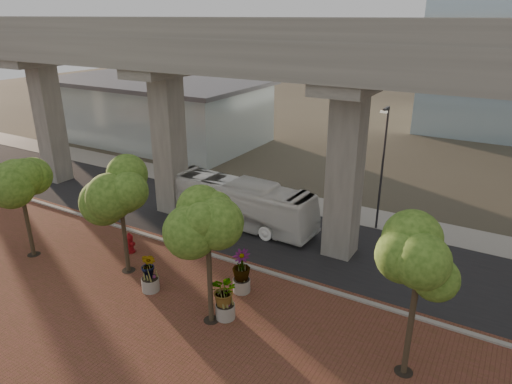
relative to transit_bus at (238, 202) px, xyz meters
The scene contains 18 objects.
ground 2.97m from the transit_bus, 67.46° to the right, with size 160.00×160.00×0.00m, color #3A352A.
brick_plaza 10.54m from the transit_bus, 84.54° to the right, with size 70.00×13.00×0.06m, color brown.
asphalt_road 1.79m from the transit_bus, 21.61° to the right, with size 90.00×8.00×0.04m, color black.
curb_strip 4.71m from the transit_bus, 77.26° to the right, with size 70.00×0.25×0.16m, color gray.
far_sidewalk 5.39m from the transit_bus, 78.99° to the left, with size 90.00×3.00×0.06m, color gray.
transit_viaduct 5.92m from the transit_bus, 21.61° to the right, with size 72.00×5.60×12.40m.
station_pavilion 23.44m from the transit_bus, 144.40° to the left, with size 23.00×13.00×6.30m.
transit_bus is the anchor object (origin of this frame).
fire_hydrant 7.13m from the transit_bus, 116.27° to the right, with size 0.59×0.53×1.18m.
planter_front 9.86m from the transit_bus, 60.77° to the right, with size 1.92×1.92×2.11m.
planter_right 7.81m from the transit_bus, 56.31° to the right, with size 2.06×2.06×2.20m.
planter_left 8.67m from the transit_bus, 86.74° to the right, with size 1.87×1.87×2.06m.
street_tree_far_west 12.40m from the transit_bus, 129.11° to the right, with size 3.69×3.69×6.22m.
street_tree_near_west 8.64m from the transit_bus, 102.80° to the right, with size 3.66×3.66×6.15m.
street_tree_near_east 10.51m from the transit_bus, 64.20° to the right, with size 3.39×3.39×5.94m.
street_tree_far_east 15.10m from the transit_bus, 32.66° to the right, with size 3.41×3.41×6.29m.
streetlamp_west 10.13m from the transit_bus, 160.51° to the left, with size 0.46×1.34×9.22m.
streetlamp_east 9.17m from the transit_bus, 24.80° to the left, with size 0.38×1.11×7.65m.
Camera 1 is at (13.45, -19.96, 12.53)m, focal length 32.00 mm.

